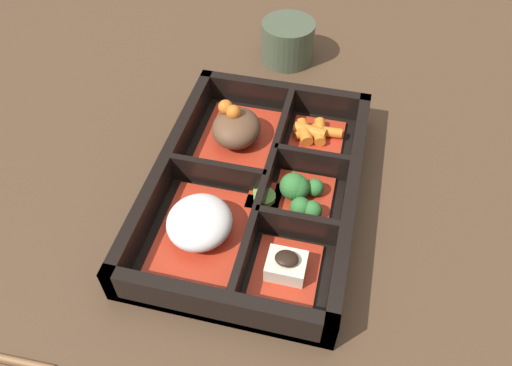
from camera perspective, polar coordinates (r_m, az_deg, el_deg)
name	(u,v)px	position (r m, az deg, el deg)	size (l,w,h in m)	color
ground_plane	(256,197)	(0.59, 0.00, -1.60)	(3.00, 3.00, 0.00)	#4C3523
bento_base	(256,194)	(0.59, 0.00, -1.29)	(0.33, 0.23, 0.01)	black
bento_rim	(259,185)	(0.58, 0.32, -0.19)	(0.33, 0.23, 0.05)	black
bowl_rice	(200,225)	(0.54, -6.43, -4.79)	(0.13, 0.09, 0.04)	#B22D19
bowl_stew	(236,130)	(0.63, -2.29, 6.02)	(0.13, 0.09, 0.06)	#B22D19
bowl_tofu	(286,268)	(0.51, 3.44, -9.73)	(0.08, 0.07, 0.03)	#B22D19
bowl_greens	(300,195)	(0.56, 5.06, -1.33)	(0.08, 0.07, 0.04)	#B22D19
bowl_carrots	(314,136)	(0.64, 6.67, 5.37)	(0.09, 0.07, 0.02)	#B22D19
bowl_pickles	(264,196)	(0.57, 0.95, -1.53)	(0.04, 0.04, 0.01)	#B22D19
tea_cup	(288,40)	(0.79, 3.65, 15.95)	(0.08, 0.08, 0.06)	#424C38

